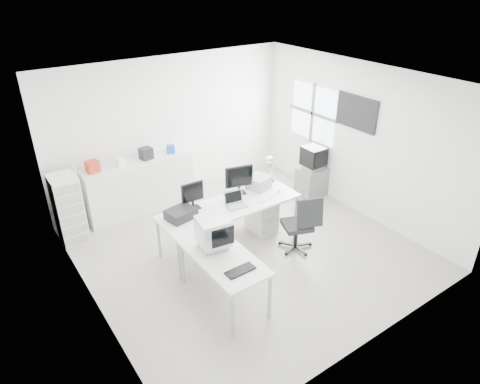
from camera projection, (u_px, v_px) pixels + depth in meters
floor at (247, 249)px, 7.18m from camera, size 5.00×5.00×0.01m
ceiling at (248, 82)px, 5.87m from camera, size 5.00×5.00×0.01m
back_wall at (173, 129)px, 8.34m from camera, size 5.00×0.02×2.80m
left_wall at (83, 224)px, 5.26m from camera, size 0.02×5.00×2.80m
right_wall at (358, 140)px, 7.79m from camera, size 0.02×5.00×2.80m
window at (313, 113)px, 8.56m from camera, size 0.02×1.20×1.10m
wall_picture at (357, 112)px, 7.62m from camera, size 0.04×0.90×0.60m
main_desk at (230, 224)px, 7.16m from camera, size 2.40×0.80×0.75m
side_desk at (224, 278)px, 5.94m from camera, size 0.70×1.40×0.75m
drawer_pedestal at (262, 215)px, 7.59m from camera, size 0.40×0.50×0.60m
inkjet_printer at (181, 214)px, 6.59m from camera, size 0.48×0.40×0.15m
lcd_monitor_small at (193, 196)px, 6.78m from camera, size 0.38×0.23×0.47m
lcd_monitor_large at (239, 180)px, 7.23m from camera, size 0.52×0.31×0.50m
laptop at (236, 200)px, 6.89m from camera, size 0.41×0.42×0.24m
white_keyboard at (267, 197)px, 7.21m from camera, size 0.41×0.23×0.02m
white_mouse at (279, 190)px, 7.38m from camera, size 0.06×0.06×0.06m
laser_printer at (259, 182)px, 7.48m from camera, size 0.45×0.42×0.22m
desk_lamp at (272, 169)px, 7.65m from camera, size 0.16×0.16×0.47m
crt_monitor at (213, 232)px, 5.82m from camera, size 0.50×0.50×0.51m
black_keyboard at (240, 271)px, 5.47m from camera, size 0.40×0.16×0.03m
office_chair at (297, 223)px, 6.98m from camera, size 0.75×0.75×1.01m
tv_cabinet at (311, 182)px, 8.76m from camera, size 0.55×0.45×0.60m
crt_tv at (313, 158)px, 8.51m from camera, size 0.50×0.48×0.45m
sideboard at (140, 186)px, 8.11m from camera, size 2.06×0.51×1.03m
clutter_box_a at (93, 167)px, 7.41m from camera, size 0.23×0.21×0.21m
clutter_box_b at (120, 161)px, 7.68m from camera, size 0.17×0.16×0.14m
clutter_box_c at (146, 153)px, 7.92m from camera, size 0.24×0.22×0.21m
clutter_box_d at (171, 149)px, 8.18m from camera, size 0.19×0.18×0.15m
clutter_bottle at (74, 170)px, 7.29m from camera, size 0.07×0.07×0.22m
filing_cabinet at (68, 209)px, 7.17m from camera, size 0.42×0.50×1.21m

